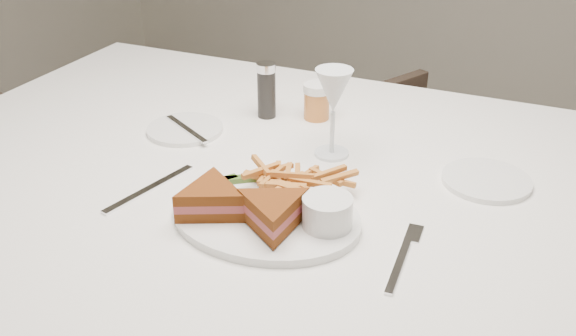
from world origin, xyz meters
The scene contains 3 objects.
table centered at (-0.16, 0.30, 0.38)m, with size 1.64×1.10×0.75m, color white.
chair_far centered at (-0.17, 1.14, 0.32)m, with size 0.61×0.57×0.63m, color #413328.
table_setting centered at (-0.17, 0.26, 0.79)m, with size 0.77×0.61×0.18m.
Camera 1 is at (0.31, -0.59, 1.33)m, focal length 40.00 mm.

